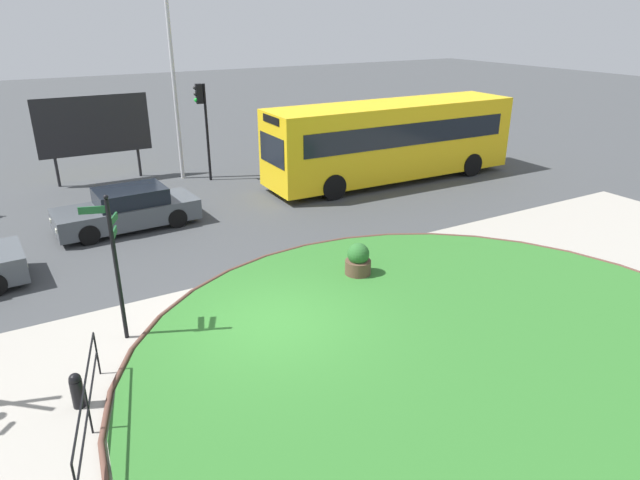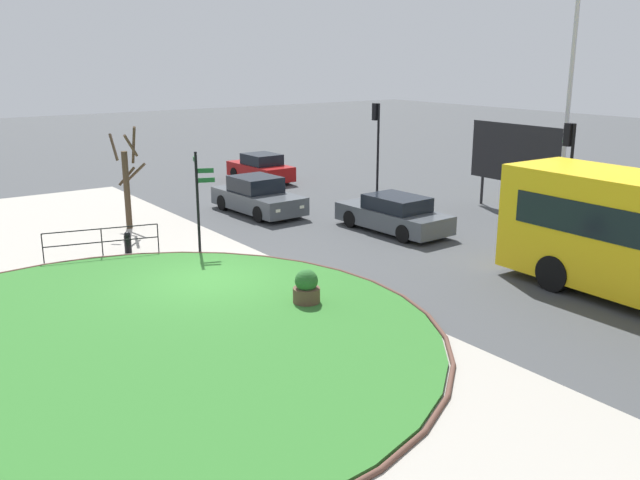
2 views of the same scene
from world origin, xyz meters
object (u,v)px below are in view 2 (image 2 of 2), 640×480
at_px(car_far_lane, 394,214).
at_px(lamppost_tall, 568,105).
at_px(car_near_lane, 258,197).
at_px(bollard_foreground, 128,242).
at_px(traffic_light_far, 569,155).
at_px(signpost_directional, 199,195).
at_px(billboard_left, 515,155).
at_px(traffic_light_near, 377,127).
at_px(planter_near_signpost, 306,289).
at_px(street_tree_bare, 127,181).
at_px(car_trailing, 261,169).

height_order(car_far_lane, lamppost_tall, lamppost_tall).
distance_m(car_near_lane, car_far_lane, 6.06).
xyz_separation_m(bollard_foreground, traffic_light_far, (7.07, 13.11, 2.57)).
bearing_deg(signpost_directional, billboard_left, 82.07).
relative_size(car_far_lane, traffic_light_near, 1.12).
bearing_deg(bollard_foreground, signpost_directional, 57.93).
bearing_deg(traffic_light_far, planter_near_signpost, 97.51).
bearing_deg(bollard_foreground, car_far_lane, 72.08).
height_order(traffic_light_near, billboard_left, traffic_light_near).
height_order(bollard_foreground, street_tree_bare, street_tree_bare).
bearing_deg(car_far_lane, bollard_foreground, 69.42).
distance_m(signpost_directional, traffic_light_far, 12.58).
height_order(car_far_lane, car_trailing, car_trailing).
xyz_separation_m(traffic_light_near, street_tree_bare, (0.36, -12.18, -1.19)).
xyz_separation_m(billboard_left, planter_near_signpost, (4.29, -13.27, -1.88)).
height_order(traffic_light_near, street_tree_bare, traffic_light_near).
bearing_deg(signpost_directional, traffic_light_near, 112.62).
bearing_deg(bollard_foreground, traffic_light_near, 104.63).
relative_size(car_far_lane, street_tree_bare, 1.21).
bearing_deg(lamppost_tall, planter_near_signpost, -84.61).
bearing_deg(traffic_light_near, car_near_lane, 95.68).
bearing_deg(planter_near_signpost, bollard_foreground, -164.95).
distance_m(traffic_light_near, billboard_left, 6.89).
bearing_deg(bollard_foreground, billboard_left, 78.50).
relative_size(car_far_lane, lamppost_tall, 0.54).
distance_m(bollard_foreground, traffic_light_far, 15.12).
xyz_separation_m(car_near_lane, traffic_light_near, (-0.88, 6.99, 2.32)).
relative_size(billboard_left, street_tree_bare, 1.18).
xyz_separation_m(bollard_foreground, billboard_left, (3.10, 15.26, 1.96)).
distance_m(signpost_directional, car_trailing, 13.03).
relative_size(signpost_directional, car_trailing, 0.83).
height_order(car_near_lane, car_far_lane, car_near_lane).
distance_m(traffic_light_far, street_tree_bare, 15.69).
bearing_deg(street_tree_bare, lamppost_tall, 53.52).
xyz_separation_m(signpost_directional, traffic_light_near, (-4.77, 11.44, 1.08)).
distance_m(car_far_lane, planter_near_signpost, 8.28).
distance_m(bollard_foreground, lamppost_tall, 15.88).
relative_size(car_far_lane, planter_near_signpost, 4.73).
bearing_deg(traffic_light_near, signpost_directional, 111.16).
bearing_deg(car_near_lane, car_trailing, 145.65).
distance_m(bollard_foreground, car_far_lane, 9.40).
xyz_separation_m(lamppost_tall, planter_near_signpost, (1.13, -12.00, -4.09)).
xyz_separation_m(bollard_foreground, planter_near_signpost, (7.39, 1.99, 0.08)).
bearing_deg(car_near_lane, car_far_lane, 21.60).
bearing_deg(traffic_light_far, signpost_directional, 68.22).
distance_m(car_near_lane, traffic_light_far, 11.99).
bearing_deg(street_tree_bare, car_trailing, 122.01).
bearing_deg(traffic_light_near, traffic_light_far, 176.73).
height_order(traffic_light_far, lamppost_tall, lamppost_tall).
distance_m(lamppost_tall, street_tree_bare, 16.06).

